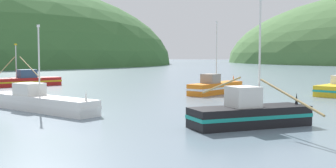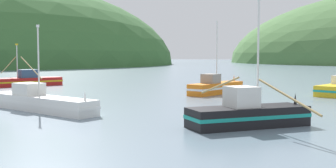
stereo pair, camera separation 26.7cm
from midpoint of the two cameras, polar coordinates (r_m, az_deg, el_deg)
fishing_boat_black at (r=26.13m, az=10.70°, el=-3.88°), size 7.63×10.23×7.70m
fishing_boat_white at (r=34.31m, az=-16.51°, el=-2.24°), size 11.50×6.50×6.50m
fishing_boat_red at (r=60.21m, az=-18.80°, el=0.38°), size 13.72×11.11×5.62m
fishing_boat_orange at (r=46.84m, az=6.46°, el=-0.40°), size 5.06×8.31×7.80m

